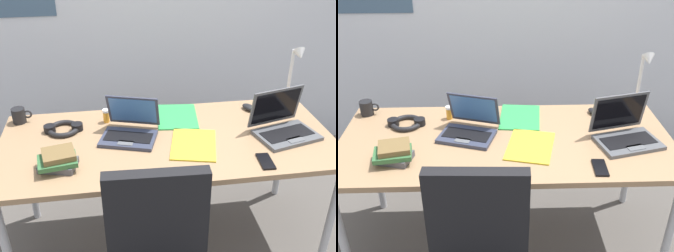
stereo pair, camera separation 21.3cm
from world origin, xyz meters
The scene contains 13 objects.
ground_plane centered at (0.00, 0.00, 0.00)m, with size 12.00×12.00×0.00m, color #56514C.
desk centered at (0.00, 0.00, 0.68)m, with size 1.80×0.80×0.74m.
desk_lamp centered at (0.80, 0.28, 0.94)m, with size 0.12×0.18×0.40m.
laptop_back_right centered at (0.63, -0.04, 0.79)m, with size 0.37×0.33×0.24m.
laptop_by_keyboard centered at (-0.20, 0.06, 0.78)m, with size 0.35×0.34×0.21m.
computer_mouse centered at (0.54, 0.27, 0.76)m, with size 0.06×0.10×0.03m, color black.
cell_phone centered at (0.44, -0.29, 0.74)m, with size 0.06×0.14×0.01m, color black.
headphones centered at (-0.56, 0.17, 0.76)m, with size 0.21×0.18×0.04m.
pill_bottle centered at (-0.32, 0.24, 0.78)m, with size 0.04×0.04×0.08m.
book_stack centered at (-0.56, -0.19, 0.78)m, with size 0.20×0.18×0.09m.
paper_folder_center centered at (0.09, 0.24, 0.74)m, with size 0.23×0.31×0.01m, color green.
paper_folder_far_corner centered at (0.12, -0.08, 0.74)m, with size 0.23×0.31×0.01m, color gold.
coffee_mug centered at (-0.82, 0.31, 0.78)m, with size 0.11×0.08×0.09m.
Camera 2 is at (-0.07, -1.86, 1.87)m, focal length 43.00 mm.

